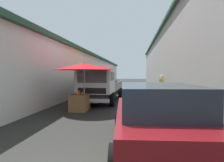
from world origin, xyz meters
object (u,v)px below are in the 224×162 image
fruit_stall_far_right (103,74)px  hatchback_car (156,116)px  delivery_truck (99,85)px  vendor_by_crates (162,85)px  fruit_stall_near_left (83,74)px  fruit_stall_far_left (98,72)px  plastic_stool (158,94)px  fruit_stall_near_right (95,74)px

fruit_stall_far_right → hatchback_car: bearing=-165.3°
delivery_truck → vendor_by_crates: bearing=-61.1°
hatchback_car → delivery_truck: delivery_truck is taller
fruit_stall_near_left → fruit_stall_far_left: 5.23m
fruit_stall_near_left → plastic_stool: 6.24m
fruit_stall_near_left → vendor_by_crates: fruit_stall_near_left is taller
fruit_stall_near_left → delivery_truck: fruit_stall_near_left is taller
delivery_truck → hatchback_car: bearing=-157.7°
fruit_stall_near_right → fruit_stall_far_right: size_ratio=1.09×
fruit_stall_far_left → fruit_stall_near_right: bearing=-172.3°
fruit_stall_near_right → plastic_stool: fruit_stall_near_right is taller
fruit_stall_near_left → fruit_stall_far_left: (5.21, 0.38, 0.15)m
fruit_stall_near_left → hatchback_car: 4.98m
fruit_stall_far_right → fruit_stall_near_left: fruit_stall_far_right is taller
fruit_stall_far_left → hatchback_car: size_ratio=0.65×
fruit_stall_near_right → vendor_by_crates: 4.39m
fruit_stall_far_right → fruit_stall_far_left: fruit_stall_far_left is taller
fruit_stall_near_right → plastic_stool: 4.70m
fruit_stall_near_right → hatchback_car: bearing=-156.5°
fruit_stall_near_left → plastic_stool: size_ratio=6.22×
fruit_stall_far_right → delivery_truck: fruit_stall_far_right is taller
fruit_stall_far_left → vendor_by_crates: bearing=-105.6°
vendor_by_crates → plastic_stool: bearing=11.7°
fruit_stall_near_left → delivery_truck: (1.95, -0.35, -0.65)m
fruit_stall_far_left → plastic_stool: size_ratio=5.97×
vendor_by_crates → plastic_stool: vendor_by_crates is taller
fruit_stall_near_right → vendor_by_crates: fruit_stall_near_right is taller
vendor_by_crates → fruit_stall_far_right: bearing=40.8°
fruit_stall_near_right → vendor_by_crates: size_ratio=1.53×
fruit_stall_near_right → fruit_stall_near_left: fruit_stall_near_left is taller
fruit_stall_near_right → vendor_by_crates: bearing=-68.7°
fruit_stall_far_left → plastic_stool: bearing=-96.9°
delivery_truck → vendor_by_crates: delivery_truck is taller
fruit_stall_near_left → fruit_stall_far_left: fruit_stall_far_left is taller
fruit_stall_near_right → hatchback_car: fruit_stall_near_right is taller
plastic_stool → fruit_stall_far_right: bearing=43.8°
fruit_stall_near_left → vendor_by_crates: size_ratio=1.68×
fruit_stall_near_right → fruit_stall_far_right: (7.09, 0.74, 0.01)m
delivery_truck → fruit_stall_far_left: bearing=12.6°
fruit_stall_far_right → fruit_stall_far_left: 4.31m
fruit_stall_near_left → plastic_stool: fruit_stall_near_left is taller
fruit_stall_far_left → delivery_truck: size_ratio=0.52×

